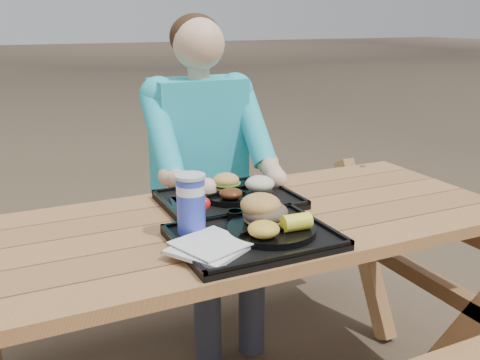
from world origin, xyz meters
name	(u,v)px	position (x,y,z in m)	size (l,w,h in m)	color
picnic_table	(240,321)	(0.00, 0.00, 0.38)	(1.80, 1.49, 0.75)	#999999
tray_near	(254,239)	(-0.04, -0.19, 0.76)	(0.45, 0.35, 0.02)	black
tray_far	(229,201)	(0.03, 0.15, 0.76)	(0.45, 0.35, 0.02)	black
plate_near	(271,230)	(0.01, -0.19, 0.78)	(0.26, 0.26, 0.02)	black
plate_far	(236,193)	(0.06, 0.16, 0.78)	(0.26, 0.26, 0.02)	black
napkin_stack	(209,247)	(-0.20, -0.23, 0.78)	(0.18, 0.18, 0.02)	silver
soda_cup	(191,206)	(-0.20, -0.09, 0.85)	(0.08, 0.08, 0.17)	#172BB2
condiment_bbq	(235,215)	(-0.04, -0.05, 0.78)	(0.05, 0.05, 0.03)	black
condiment_mustard	(256,214)	(0.03, -0.06, 0.78)	(0.05, 0.05, 0.03)	yellow
sandwich	(266,200)	(0.01, -0.15, 0.86)	(0.13, 0.13, 0.13)	#BA8741
mac_cheese	(264,229)	(-0.05, -0.25, 0.81)	(0.09, 0.09, 0.04)	gold
corn_cob	(296,222)	(0.06, -0.25, 0.81)	(0.08, 0.08, 0.05)	#FCF235
cutlery_far	(180,203)	(-0.15, 0.16, 0.77)	(0.03, 0.16, 0.01)	black
burger	(226,177)	(0.04, 0.19, 0.83)	(0.10, 0.10, 0.09)	gold
baked_beans	(231,194)	(0.01, 0.09, 0.81)	(0.08, 0.08, 0.04)	#512510
potato_salad	(260,184)	(0.13, 0.11, 0.82)	(0.10, 0.10, 0.06)	beige
diner	(201,192)	(0.11, 0.62, 0.64)	(0.48, 0.84, 1.28)	#1CBCC6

